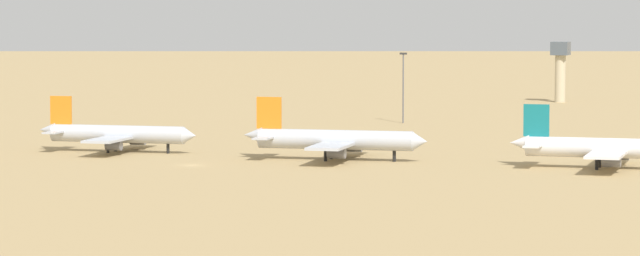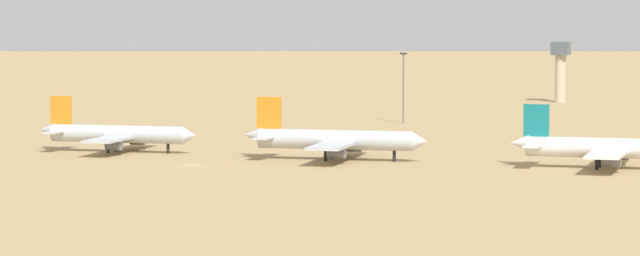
{
  "view_description": "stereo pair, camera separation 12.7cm",
  "coord_description": "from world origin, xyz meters",
  "px_view_note": "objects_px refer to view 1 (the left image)",
  "views": [
    {
      "loc": [
        131.42,
        -287.69,
        31.16
      ],
      "look_at": [
        18.1,
        20.39,
        6.0
      ],
      "focal_mm": 95.16,
      "sensor_mm": 36.0,
      "label": 1
    },
    {
      "loc": [
        131.54,
        -287.65,
        31.16
      ],
      "look_at": [
        18.1,
        20.39,
        6.0
      ],
      "focal_mm": 95.16,
      "sensor_mm": 36.0,
      "label": 2
    }
  ],
  "objects_px": {
    "parked_jet_orange_3": "(334,140)",
    "control_tower": "(560,66)",
    "parked_jet_orange_2": "(116,134)",
    "parked_jet_teal_4": "(604,148)",
    "light_pole_west": "(403,83)"
  },
  "relations": [
    {
      "from": "parked_jet_orange_3",
      "to": "control_tower",
      "type": "height_order",
      "value": "control_tower"
    },
    {
      "from": "parked_jet_teal_4",
      "to": "light_pole_west",
      "type": "xyz_separation_m",
      "value": [
        -68.67,
        96.36,
        6.25
      ]
    },
    {
      "from": "parked_jet_orange_3",
      "to": "parked_jet_teal_4",
      "type": "xyz_separation_m",
      "value": [
        52.01,
        1.57,
        -0.14
      ]
    },
    {
      "from": "parked_jet_orange_2",
      "to": "control_tower",
      "type": "relative_size",
      "value": 1.88
    },
    {
      "from": "parked_jet_orange_3",
      "to": "control_tower",
      "type": "bearing_deg",
      "value": 83.19
    },
    {
      "from": "parked_jet_orange_2",
      "to": "control_tower",
      "type": "distance_m",
      "value": 200.92
    },
    {
      "from": "parked_jet_orange_3",
      "to": "parked_jet_orange_2",
      "type": "bearing_deg",
      "value": 172.68
    },
    {
      "from": "parked_jet_orange_2",
      "to": "parked_jet_orange_3",
      "type": "relative_size",
      "value": 0.93
    },
    {
      "from": "control_tower",
      "to": "light_pole_west",
      "type": "distance_m",
      "value": 99.43
    },
    {
      "from": "parked_jet_orange_3",
      "to": "control_tower",
      "type": "distance_m",
      "value": 195.7
    },
    {
      "from": "parked_jet_teal_4",
      "to": "light_pole_west",
      "type": "height_order",
      "value": "light_pole_west"
    },
    {
      "from": "parked_jet_orange_2",
      "to": "control_tower",
      "type": "height_order",
      "value": "control_tower"
    },
    {
      "from": "parked_jet_orange_2",
      "to": "light_pole_west",
      "type": "xyz_separation_m",
      "value": [
        30.55,
        96.99,
        6.38
      ]
    },
    {
      "from": "parked_jet_orange_3",
      "to": "control_tower",
      "type": "xyz_separation_m",
      "value": [
        2.13,
        195.56,
        7.01
      ]
    },
    {
      "from": "parked_jet_orange_3",
      "to": "control_tower",
      "type": "relative_size",
      "value": 2.01
    }
  ]
}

